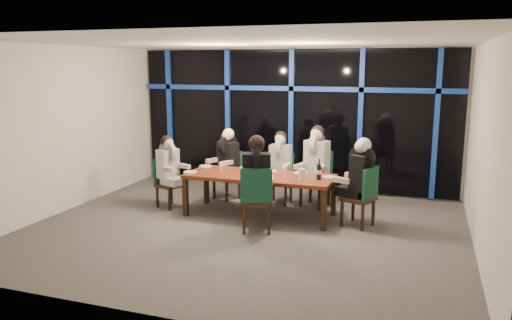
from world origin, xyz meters
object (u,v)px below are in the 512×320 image
object	(u,v)px
chair_far_left	(230,172)
diner_far_right	(316,154)
diner_far_left	(227,154)
chair_far_mid	(281,176)
diner_near_mid	(257,169)
water_pitcher	(302,175)
diner_far_mid	(280,157)
chair_far_right	(318,175)
diner_end_right	(360,169)
diner_end_left	(169,161)
wine_bottle	(319,172)
chair_near_mid	(257,196)
chair_end_left	(167,180)
dining_table	(260,178)
chair_end_right	(363,194)

from	to	relation	value
chair_far_left	diner_far_right	world-z (taller)	diner_far_right
diner_far_right	diner_far_left	bearing A→B (deg)	-163.21
chair_far_mid	diner_far_right	xyz separation A→B (m)	(0.69, -0.05, 0.47)
diner_near_mid	water_pitcher	world-z (taller)	diner_near_mid
diner_far_mid	diner_near_mid	size ratio (longest dim) A/B	0.89
chair_far_left	chair_far_mid	bearing A→B (deg)	24.98
chair_far_right	diner_end_right	bearing A→B (deg)	-32.74
water_pitcher	diner_far_mid	bearing A→B (deg)	122.40
diner_near_mid	water_pitcher	bearing A→B (deg)	-151.56
chair_far_mid	diner_end_left	bearing A→B (deg)	-150.72
diner_far_right	water_pitcher	world-z (taller)	diner_far_right
diner_far_mid	wine_bottle	world-z (taller)	diner_far_mid
chair_near_mid	diner_end_left	xyz separation A→B (m)	(-2.01, 0.83, 0.29)
diner_end_left	diner_near_mid	size ratio (longest dim) A/B	0.87
chair_near_mid	diner_far_left	world-z (taller)	diner_far_left
chair_near_mid	diner_far_right	world-z (taller)	diner_far_right
wine_bottle	diner_end_right	bearing A→B (deg)	1.22
diner_far_mid	chair_near_mid	bearing A→B (deg)	-84.34
chair_far_mid	wine_bottle	xyz separation A→B (m)	(0.95, -0.99, 0.35)
chair_far_left	chair_far_right	xyz separation A→B (m)	(1.77, 0.06, 0.05)
diner_end_left	diner_near_mid	xyz separation A→B (m)	(1.99, -0.74, 0.13)
wine_bottle	water_pitcher	distance (m)	0.30
water_pitcher	chair_far_right	bearing A→B (deg)	88.14
chair_end_left	wine_bottle	size ratio (longest dim) A/B	2.62
dining_table	diner_end_right	distance (m)	1.76
dining_table	chair_near_mid	world-z (taller)	chair_near_mid
chair_far_mid	chair_end_left	bearing A→B (deg)	-152.26
chair_far_mid	wine_bottle	size ratio (longest dim) A/B	2.71
chair_far_mid	chair_end_right	world-z (taller)	chair_end_right
chair_far_mid	diner_far_mid	size ratio (longest dim) A/B	1.03
diner_end_left	wine_bottle	xyz separation A→B (m)	(2.83, 0.01, -0.00)
wine_bottle	diner_far_right	bearing A→B (deg)	105.47
chair_far_left	diner_far_left	bearing A→B (deg)	-90.00
chair_far_left	water_pitcher	xyz separation A→B (m)	(1.75, -1.11, 0.31)
chair_end_right	diner_end_right	xyz separation A→B (m)	(-0.08, 0.03, 0.40)
chair_near_mid	diner_near_mid	bearing A→B (deg)	-90.00
diner_far_right	chair_far_left	bearing A→B (deg)	-165.65
chair_near_mid	chair_end_right	bearing A→B (deg)	-169.46
chair_end_left	diner_far_mid	xyz separation A→B (m)	(1.96, 0.89, 0.40)
chair_far_right	diner_near_mid	distance (m)	1.93
chair_far_right	chair_near_mid	distance (m)	1.95
diner_far_left	chair_end_left	bearing A→B (deg)	-111.47
dining_table	diner_near_mid	xyz separation A→B (m)	(0.21, -0.78, 0.34)
diner_near_mid	wine_bottle	size ratio (longest dim) A/B	2.95
diner_end_left	diner_far_right	bearing A→B (deg)	-49.53
chair_far_right	diner_end_left	bearing A→B (deg)	-143.19
diner_far_left	dining_table	bearing A→B (deg)	-17.71
chair_near_mid	chair_far_left	bearing A→B (deg)	-73.72
diner_end_right	chair_far_left	bearing A→B (deg)	-88.89
diner_near_mid	wine_bottle	bearing A→B (deg)	-155.38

